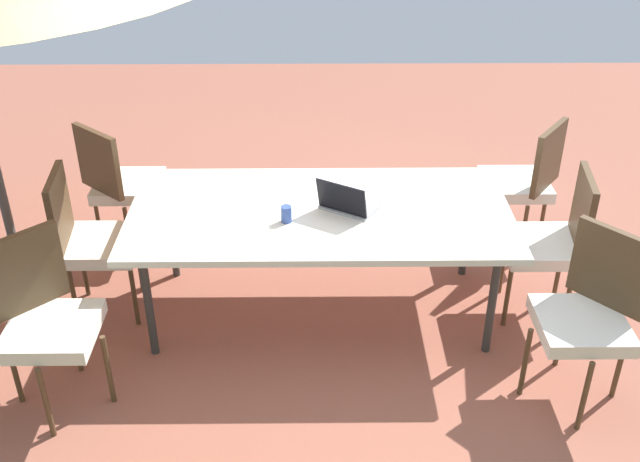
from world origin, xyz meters
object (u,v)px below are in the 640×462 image
Objects in this scene: dining_table at (320,216)px; cup at (286,214)px; chair_northwest at (589,310)px; chair_east at (90,237)px; chair_northeast at (44,316)px; chair_southwest at (524,179)px; chair_southeast at (120,181)px; chair_west at (552,238)px; laptop at (347,204)px.

cup is (0.20, 0.14, 0.09)m from dining_table.
chair_northwest is 1.00× the size of chair_east.
chair_southwest is (-2.89, -1.56, 0.00)m from chair_northeast.
dining_table is 2.34× the size of chair_southwest.
chair_northeast is (0.06, 1.55, 0.00)m from chair_southeast.
chair_west is at bearing -97.09° from chair_east.
chair_southwest is at bearing -117.33° from laptop.
chair_southwest reaches higher than cup.
chair_southeast reaches higher than cup.
dining_table is 2.34× the size of chair_west.
laptop is (1.26, -0.01, 0.24)m from chair_west.
cup is (-1.19, 0.91, 0.24)m from chair_southeast.
chair_northeast is 9.83× the size of cup.
chair_east is 1.00× the size of chair_southwest.
dining_table is 1.65m from chair_northeast.
chair_northwest reaches higher than laptop.
chair_northwest is at bearing 7.47° from chair_west.
chair_northwest is (-1.41, 0.76, -0.15)m from dining_table.
chair_southwest is at bearing -173.59° from chair_west.
chair_southwest is at bearing -138.82° from chair_southeast.
laptop is 0.38m from cup.
cup is at bearing 35.43° from dining_table.
chair_northwest is 1.74m from cup.
chair_southeast is at bearing -97.65° from chair_west.
dining_table is 0.26m from cup.
cup is (-1.22, 0.16, 0.24)m from chair_east.
chair_southeast is at bearing -52.87° from chair_southwest.
laptop reaches higher than dining_table.
laptop reaches higher than cup.
laptop is (-1.55, 0.78, 0.24)m from chair_southeast.
chair_west is 2.44× the size of laptop.
chair_southeast and chair_southwest have the same top height.
chair_west is at bearing 35.29° from chair_southwest.
laptop is at bearing -160.19° from cup.
chair_east reaches higher than cup.
laptop is at bearing -21.46° from chair_southwest.
chair_northeast is at bearing 56.63° from laptop.
chair_southeast is at bearing -160.75° from chair_northwest.
cup is (-1.25, -0.64, 0.24)m from chair_northeast.
chair_northwest is at bearing -43.81° from chair_northeast.
chair_east and chair_northeast have the same top height.
chair_southeast is 1.00× the size of chair_northeast.
dining_table is 1.60m from chair_southeast.
chair_southeast is 1.00× the size of chair_west.
chair_southeast is 1.52m from cup.
chair_southwest is at bearing -15.93° from chair_northeast.
chair_southwest is at bearing 136.67° from chair_northwest.
chair_west is at bearing -149.42° from laptop.
chair_west is (-2.83, 0.04, 0.00)m from chair_east.
dining_table is at bearing -96.97° from chair_east.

